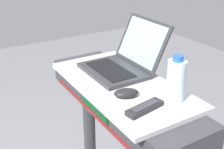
{
  "coord_description": "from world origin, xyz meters",
  "views": [
    {
      "loc": [
        0.97,
        0.06,
        1.67
      ],
      "look_at": [
        0.0,
        0.65,
        1.15
      ],
      "focal_mm": 47.16,
      "sensor_mm": 36.0,
      "label": 1
    }
  ],
  "objects": [
    {
      "name": "water_bottle",
      "position": [
        0.24,
        0.79,
        1.19
      ],
      "size": [
        0.07,
        0.07,
        0.19
      ],
      "color": "silver",
      "rests_on": "desk_board"
    },
    {
      "name": "tv_remote",
      "position": [
        0.24,
        0.65,
        1.11
      ],
      "size": [
        0.07,
        0.17,
        0.02
      ],
      "color": "#232326",
      "rests_on": "desk_board"
    },
    {
      "name": "laptop",
      "position": [
        -0.11,
        0.78,
        1.15
      ],
      "size": [
        0.31,
        0.33,
        0.23
      ],
      "rotation": [
        0.0,
        0.0,
        0.04
      ],
      "color": "#2D2D30",
      "rests_on": "desk_board"
    },
    {
      "name": "computer_mouse",
      "position": [
        0.12,
        0.64,
        1.12
      ],
      "size": [
        0.09,
        0.11,
        0.03
      ],
      "primitive_type": "ellipsoid",
      "rotation": [
        0.0,
        0.0,
        -0.36
      ],
      "color": "black",
      "rests_on": "desk_board"
    },
    {
      "name": "desk_board",
      "position": [
        0.0,
        0.7,
        1.09
      ],
      "size": [
        0.72,
        0.37,
        0.02
      ],
      "primitive_type": "cube",
      "color": "silver",
      "rests_on": "treadmill_base"
    }
  ]
}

